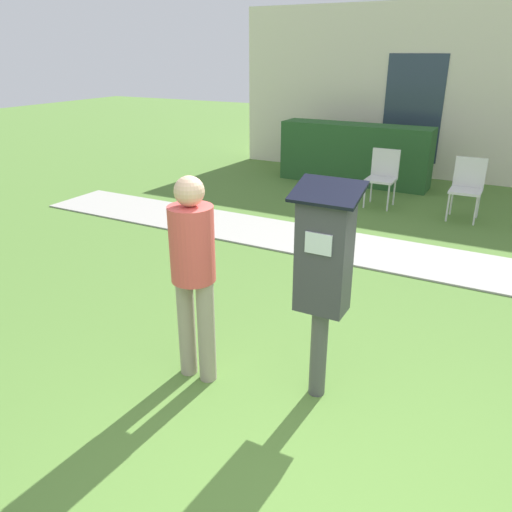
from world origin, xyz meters
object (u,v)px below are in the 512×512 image
parking_meter (323,267)px  outdoor_chair_middle (467,184)px  person_standing (193,266)px  outdoor_chair_left (383,173)px

parking_meter → outdoor_chair_middle: size_ratio=1.77×
outdoor_chair_middle → parking_meter: bearing=-109.0°
person_standing → outdoor_chair_left: (-0.00, 5.26, -0.40)m
person_standing → outdoor_chair_left: person_standing is taller
parking_meter → outdoor_chair_left: (-0.90, 5.03, -0.49)m
parking_meter → person_standing: parking_meter is taller
person_standing → outdoor_chair_left: bearing=56.3°
parking_meter → person_standing: (-0.89, -0.23, -0.09)m
outdoor_chair_middle → person_standing: bearing=-118.4°
person_standing → outdoor_chair_middle: 5.34m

